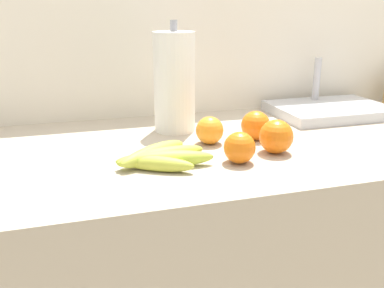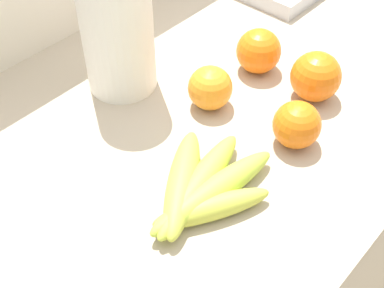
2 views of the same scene
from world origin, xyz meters
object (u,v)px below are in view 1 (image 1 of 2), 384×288
object	(u,v)px
orange_center	(240,148)
orange_back_left	(276,137)
orange_far_right	(256,126)
banana_bunch	(160,157)
paper_towel_roll	(174,82)
orange_back_right	(210,130)
sink_basin	(330,109)

from	to	relation	value
orange_center	orange_back_left	world-z (taller)	orange_back_left
orange_far_right	orange_center	xyz separation A→B (m)	(-0.11, -0.15, -0.00)
banana_bunch	orange_back_left	xyz separation A→B (m)	(0.29, 0.00, 0.02)
banana_bunch	paper_towel_roll	distance (m)	0.31
orange_back_left	paper_towel_roll	xyz separation A→B (m)	(-0.19, 0.26, 0.10)
banana_bunch	orange_back_left	size ratio (longest dim) A/B	2.67
banana_bunch	orange_center	bearing A→B (deg)	-10.89
banana_bunch	orange_back_right	distance (m)	0.20
orange_back_left	orange_far_right	bearing A→B (deg)	90.99
orange_back_right	sink_basin	world-z (taller)	sink_basin
orange_center	paper_towel_roll	size ratio (longest dim) A/B	0.24
banana_bunch	orange_back_right	world-z (taller)	orange_back_right
orange_back_left	sink_basin	world-z (taller)	sink_basin
orange_far_right	orange_back_right	distance (m)	0.13
banana_bunch	orange_back_right	bearing A→B (deg)	36.34
sink_basin	orange_back_right	bearing A→B (deg)	-159.27
orange_back_left	orange_back_right	distance (m)	0.17
orange_far_right	paper_towel_roll	distance (m)	0.26
orange_far_right	orange_center	distance (m)	0.18
orange_back_right	orange_center	bearing A→B (deg)	-82.53
orange_center	paper_towel_roll	bearing A→B (deg)	103.99
orange_back_left	sink_basin	xyz separation A→B (m)	(0.35, 0.29, -0.02)
banana_bunch	paper_towel_roll	bearing A→B (deg)	68.88
orange_center	orange_back_right	xyz separation A→B (m)	(-0.02, 0.15, -0.00)
orange_far_right	orange_back_left	size ratio (longest dim) A/B	0.94
paper_towel_roll	sink_basin	distance (m)	0.55
orange_center	banana_bunch	bearing A→B (deg)	169.11
orange_center	orange_back_right	world-z (taller)	same
paper_towel_roll	sink_basin	xyz separation A→B (m)	(0.54, 0.03, -0.12)
banana_bunch	orange_back_right	xyz separation A→B (m)	(0.16, 0.12, 0.02)
orange_far_right	sink_basin	xyz separation A→B (m)	(0.35, 0.18, -0.02)
banana_bunch	orange_center	size ratio (longest dim) A/B	3.04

